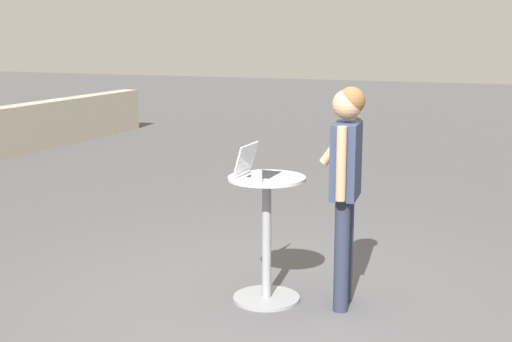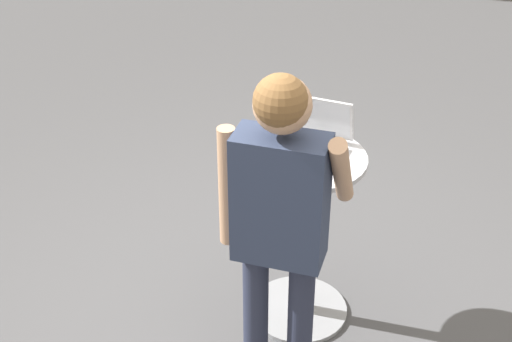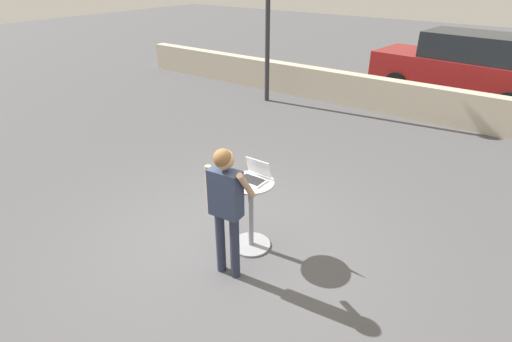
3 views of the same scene
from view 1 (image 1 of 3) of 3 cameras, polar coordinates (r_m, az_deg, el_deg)
ground_plane at (r=5.29m, az=2.21°, el=-11.36°), size 50.00×50.00×0.00m
cafe_table at (r=5.38m, az=0.85°, el=-5.02°), size 0.58×0.58×0.96m
laptop at (r=5.29m, az=0.12°, el=0.16°), size 0.35×0.30×0.24m
coffee_mug at (r=5.06m, az=0.06°, el=-0.49°), size 0.11×0.08×0.09m
standing_person at (r=5.18m, az=7.20°, el=-0.00°), size 0.51×0.38×1.64m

